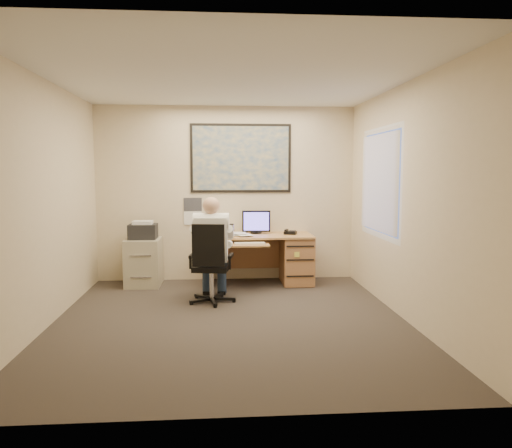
{
  "coord_description": "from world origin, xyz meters",
  "views": [
    {
      "loc": [
        -0.13,
        -5.54,
        1.69
      ],
      "look_at": [
        0.39,
        1.3,
        0.97
      ],
      "focal_mm": 35.0,
      "sensor_mm": 36.0,
      "label": 1
    }
  ],
  "objects": [
    {
      "name": "window_blinds",
      "position": [
        1.97,
        0.8,
        1.55
      ],
      "size": [
        0.06,
        1.4,
        1.3
      ],
      "primitive_type": null,
      "color": "beige",
      "rests_on": "room_shell"
    },
    {
      "name": "wall_calendar",
      "position": [
        -0.52,
        2.24,
        1.08
      ],
      "size": [
        0.28,
        0.01,
        0.42
      ],
      "primitive_type": "cube",
      "color": "white",
      "rests_on": "room_shell"
    },
    {
      "name": "filing_cabinet",
      "position": [
        -1.24,
        1.9,
        0.42
      ],
      "size": [
        0.51,
        0.61,
        0.97
      ],
      "rotation": [
        0.0,
        0.0,
        -0.02
      ],
      "color": "#AFA88D",
      "rests_on": "ground"
    },
    {
      "name": "office_chair",
      "position": [
        -0.21,
        0.81,
        0.3
      ],
      "size": [
        0.71,
        0.71,
        1.04
      ],
      "rotation": [
        0.0,
        0.0,
        -0.16
      ],
      "color": "black",
      "rests_on": "ground"
    },
    {
      "name": "room_shell",
      "position": [
        0.0,
        0.0,
        1.35
      ],
      "size": [
        4.0,
        4.5,
        2.7
      ],
      "color": "#342D28",
      "rests_on": "ground"
    },
    {
      "name": "desk",
      "position": [
        0.8,
        1.9,
        0.44
      ],
      "size": [
        1.6,
        0.97,
        1.09
      ],
      "color": "tan",
      "rests_on": "ground"
    },
    {
      "name": "world_map",
      "position": [
        0.23,
        2.23,
        1.9
      ],
      "size": [
        1.56,
        0.03,
        1.06
      ],
      "primitive_type": "cube",
      "color": "#1E4C93",
      "rests_on": "room_shell"
    },
    {
      "name": "person",
      "position": [
        -0.22,
        0.89,
        0.68
      ],
      "size": [
        0.64,
        0.87,
        1.37
      ],
      "primitive_type": null,
      "rotation": [
        0.0,
        0.0,
        -0.08
      ],
      "color": "white",
      "rests_on": "office_chair"
    }
  ]
}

